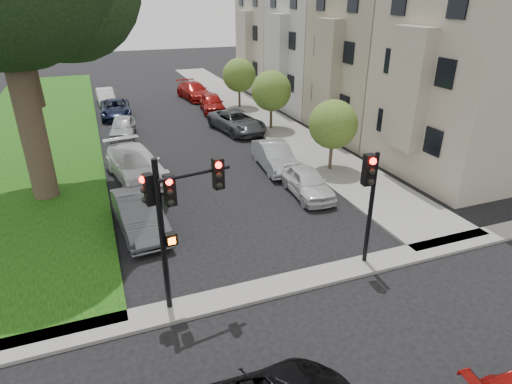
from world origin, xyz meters
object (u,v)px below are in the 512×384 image
object	(u,v)px
small_tree_b	(271,91)
traffic_signal_main	(173,208)
small_tree_c	(239,75)
car_parked_2	(237,121)
car_parked_1	(275,156)
small_tree_a	(333,124)
car_parked_3	(212,103)
car_parked_4	(194,91)
car_parked_8	(115,109)
car_parked_0	(307,182)
car_parked_6	(136,164)
car_parked_9	(106,96)
car_parked_5	(140,214)
traffic_signal_secondary	(370,190)
car_parked_7	(123,127)

from	to	relation	value
small_tree_b	traffic_signal_main	size ratio (longest dim) A/B	0.84
small_tree_c	car_parked_2	size ratio (longest dim) A/B	0.79
car_parked_2	car_parked_1	bearing A→B (deg)	-103.53
small_tree_a	car_parked_3	bearing A→B (deg)	99.62
car_parked_4	car_parked_1	bearing A→B (deg)	-97.71
small_tree_a	car_parked_8	distance (m)	18.34
traffic_signal_main	car_parked_2	size ratio (longest dim) A/B	0.94
small_tree_a	car_parked_4	size ratio (longest dim) A/B	0.76
car_parked_0	car_parked_6	bearing A→B (deg)	149.52
traffic_signal_main	car_parked_8	distance (m)	23.61
car_parked_2	car_parked_6	bearing A→B (deg)	-151.66
small_tree_a	car_parked_1	distance (m)	3.45
traffic_signal_main	car_parked_3	xyz separation A→B (m)	(7.19, 22.41, -2.56)
traffic_signal_main	car_parked_9	size ratio (longest dim) A/B	1.23
small_tree_c	car_parked_9	world-z (taller)	small_tree_c
small_tree_b	car_parked_4	distance (m)	11.83
small_tree_b	car_parked_9	world-z (taller)	small_tree_b
small_tree_c	car_parked_5	distance (m)	20.58
traffic_signal_main	traffic_signal_secondary	xyz separation A→B (m)	(6.23, -0.04, -0.44)
traffic_signal_secondary	car_parked_5	distance (m)	8.73
traffic_signal_secondary	car_parked_1	distance (m)	9.64
traffic_signal_main	car_parked_5	world-z (taller)	traffic_signal_main
small_tree_b	small_tree_c	size ratio (longest dim) A/B	1.00
small_tree_c	small_tree_a	bearing A→B (deg)	-90.00
small_tree_b	car_parked_5	distance (m)	15.19
car_parked_0	car_parked_7	distance (m)	14.27
car_parked_5	car_parked_8	distance (m)	18.44
small_tree_b	car_parked_3	xyz separation A→B (m)	(-2.44, 6.28, -1.95)
car_parked_5	traffic_signal_secondary	bearing A→B (deg)	-41.66
car_parked_4	car_parked_9	distance (m)	7.57
small_tree_c	car_parked_6	xyz separation A→B (m)	(-9.70, -12.31, -1.88)
traffic_signal_secondary	car_parked_8	distance (m)	24.44
car_parked_2	car_parked_6	xyz separation A→B (m)	(-7.37, -6.07, 0.08)
car_parked_5	traffic_signal_main	bearing A→B (deg)	-88.60
small_tree_a	car_parked_3	world-z (taller)	small_tree_a
car_parked_2	traffic_signal_secondary	bearing A→B (deg)	-104.81
car_parked_0	car_parked_1	size ratio (longest dim) A/B	0.90
small_tree_a	traffic_signal_main	world-z (taller)	traffic_signal_main
car_parked_0	car_parked_9	bearing A→B (deg)	111.97
car_parked_1	traffic_signal_secondary	bearing A→B (deg)	-89.88
car_parked_5	small_tree_a	bearing A→B (deg)	11.44
car_parked_3	car_parked_7	distance (m)	8.45
traffic_signal_secondary	car_parked_4	xyz separation A→B (m)	(0.73, 27.53, -2.11)
car_parked_2	car_parked_5	size ratio (longest dim) A/B	1.14
car_parked_1	car_parked_5	size ratio (longest dim) A/B	0.95
small_tree_c	car_parked_8	world-z (taller)	small_tree_c
car_parked_8	traffic_signal_main	bearing A→B (deg)	-87.28
car_parked_7	traffic_signal_main	bearing A→B (deg)	-80.76
small_tree_b	car_parked_7	distance (m)	10.08
small_tree_a	car_parked_5	distance (m)	10.76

